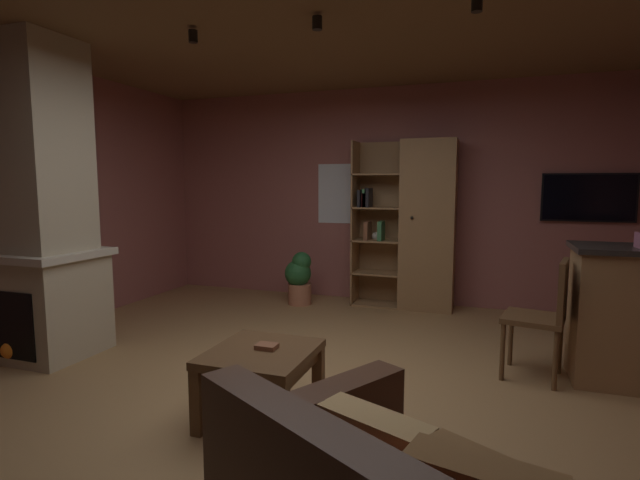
{
  "coord_description": "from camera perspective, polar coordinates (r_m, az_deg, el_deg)",
  "views": [
    {
      "loc": [
        1.2,
        -3.05,
        1.47
      ],
      "look_at": [
        0.0,
        0.4,
        1.05
      ],
      "focal_mm": 27.11,
      "sensor_mm": 36.0,
      "label": 1
    }
  ],
  "objects": [
    {
      "name": "potted_floor_plant",
      "position": [
        5.95,
        -2.47,
        -4.41
      ],
      "size": [
        0.33,
        0.33,
        0.65
      ],
      "color": "#B77051",
      "rests_on": "ground"
    },
    {
      "name": "track_light_spot_0",
      "position": [
        4.8,
        -27.45,
        19.29
      ],
      "size": [
        0.07,
        0.07,
        0.09
      ],
      "primitive_type": "cylinder",
      "color": "black"
    },
    {
      "name": "bookshelf_cabinet",
      "position": [
        5.8,
        11.72,
        1.67
      ],
      "size": [
        1.2,
        0.41,
        1.98
      ],
      "color": "#997047",
      "rests_on": "ground"
    },
    {
      "name": "wall_mounted_tv",
      "position": [
        6.03,
        29.09,
        4.4
      ],
      "size": [
        0.94,
        0.06,
        0.53
      ],
      "color": "black"
    },
    {
      "name": "track_light_spot_3",
      "position": [
        3.48,
        18.04,
        24.94
      ],
      "size": [
        0.07,
        0.07,
        0.09
      ],
      "primitive_type": "cylinder",
      "color": "black"
    },
    {
      "name": "window_pane_back",
      "position": [
        6.22,
        3.17,
        5.47
      ],
      "size": [
        0.77,
        0.01,
        0.76
      ],
      "primitive_type": "cube",
      "color": "white"
    },
    {
      "name": "table_book_0",
      "position": [
        3.1,
        -6.31,
        -12.38
      ],
      "size": [
        0.13,
        0.1,
        0.03
      ],
      "primitive_type": "cube",
      "rotation": [
        0.0,
        0.0,
        0.02
      ],
      "color": "brown",
      "rests_on": "coffee_table"
    },
    {
      "name": "stone_fireplace",
      "position": [
        4.74,
        -30.39,
        2.39
      ],
      "size": [
        0.94,
        0.8,
        2.65
      ],
      "color": "#BCAD8E",
      "rests_on": "ground"
    },
    {
      "name": "track_light_spot_1",
      "position": [
        4.08,
        -14.76,
        22.22
      ],
      "size": [
        0.07,
        0.07,
        0.09
      ],
      "primitive_type": "cylinder",
      "color": "black"
    },
    {
      "name": "floor",
      "position": [
        3.6,
        -2.21,
        -17.76
      ],
      "size": [
        5.91,
        5.86,
        0.02
      ],
      "primitive_type": "cube",
      "color": "#A37A4C",
      "rests_on": "ground"
    },
    {
      "name": "coffee_table",
      "position": [
        3.12,
        -6.94,
        -14.26
      ],
      "size": [
        0.62,
        0.68,
        0.45
      ],
      "color": "brown",
      "rests_on": "ground"
    },
    {
      "name": "dining_chair",
      "position": [
        4.02,
        25.07,
        -7.6
      ],
      "size": [
        0.5,
        0.5,
        0.92
      ],
      "color": "brown",
      "rests_on": "ground"
    },
    {
      "name": "track_light_spot_2",
      "position": [
        3.67,
        -0.34,
        24.23
      ],
      "size": [
        0.07,
        0.07,
        0.09
      ],
      "primitive_type": "cylinder",
      "color": "black"
    },
    {
      "name": "wall_back",
      "position": [
        6.13,
        7.96,
        5.18
      ],
      "size": [
        6.03,
        0.06,
        2.65
      ],
      "primitive_type": "cube",
      "color": "#9E5B56",
      "rests_on": "ground"
    }
  ]
}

